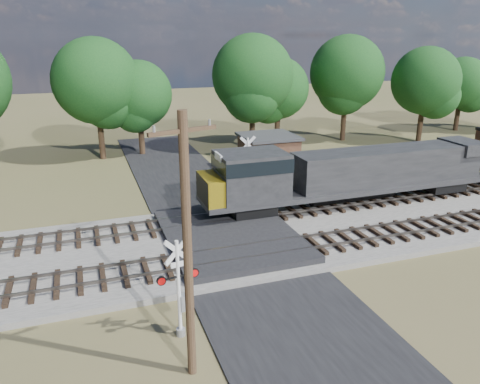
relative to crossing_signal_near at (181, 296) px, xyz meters
name	(u,v)px	position (x,y,z in m)	size (l,w,h in m)	color
ground	(233,246)	(4.35, 7.01, -1.71)	(160.00, 160.00, 0.00)	#4E502A
ballast_bed	(382,218)	(14.35, 7.51, -1.56)	(140.00, 10.00, 0.30)	gray
road	(233,245)	(4.35, 7.01, -1.67)	(7.00, 60.00, 0.08)	black
crossing_panel	(230,237)	(4.35, 7.51, -1.40)	(7.00, 9.00, 0.62)	#262628
track_near	(301,246)	(7.47, 5.01, -1.30)	(140.00, 2.60, 0.33)	black
track_far	(265,213)	(7.47, 10.01, -1.30)	(140.00, 2.60, 0.33)	black
crossing_signal_near	(181,296)	(0.00, 0.00, 0.00)	(1.65, 0.42, 4.12)	silver
crossing_signal_far	(246,173)	(7.70, 14.14, 0.16)	(1.82, 0.40, 4.51)	silver
utility_pole	(187,246)	(-0.15, -2.19, 3.06)	(2.15, 0.74, 9.01)	#3C2A1B
equipment_shed	(268,153)	(11.91, 20.33, -0.15)	(4.56, 4.56, 3.09)	#42251C
treeline	(190,81)	(7.20, 28.12, 5.23)	(76.80, 11.02, 11.82)	black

